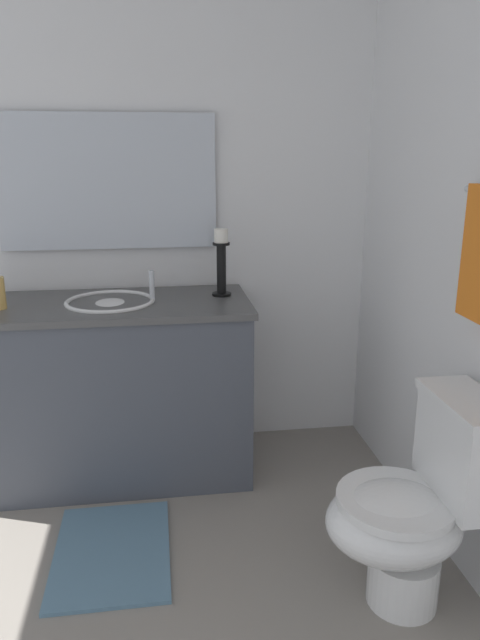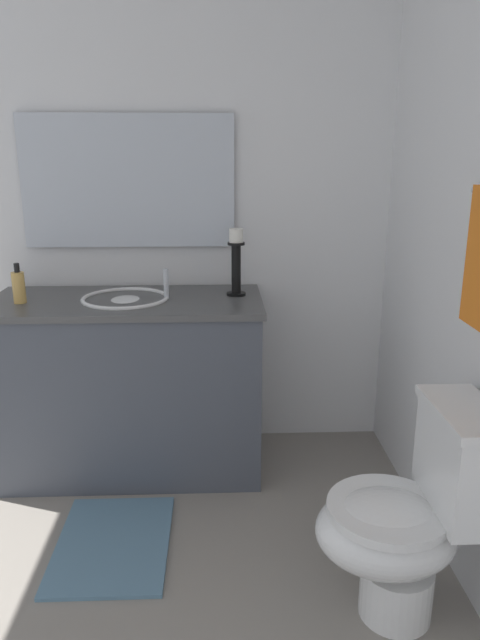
# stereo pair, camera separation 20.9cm
# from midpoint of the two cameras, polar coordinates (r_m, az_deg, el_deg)

# --- Properties ---
(floor) EXTENTS (2.50, 2.75, 0.02)m
(floor) POSITION_cam_midpoint_polar(r_m,az_deg,el_deg) (2.29, -17.57, -26.01)
(floor) COLOR gray
(floor) RESTS_ON ground
(wall_left) EXTENTS (0.04, 2.75, 2.45)m
(wall_left) POSITION_cam_midpoint_polar(r_m,az_deg,el_deg) (2.97, -15.90, 10.19)
(wall_left) COLOR white
(wall_left) RESTS_ON ground
(vanity_cabinet) EXTENTS (0.58, 1.27, 0.85)m
(vanity_cabinet) POSITION_cam_midpoint_polar(r_m,az_deg,el_deg) (2.83, -14.20, -6.67)
(vanity_cabinet) COLOR #474C56
(vanity_cabinet) RESTS_ON ground
(sink_basin) EXTENTS (0.40, 0.40, 0.24)m
(sink_basin) POSITION_cam_midpoint_polar(r_m,az_deg,el_deg) (2.71, -14.73, 0.88)
(sink_basin) COLOR white
(sink_basin) RESTS_ON vanity_cabinet
(mirror) EXTENTS (0.02, 1.02, 0.63)m
(mirror) POSITION_cam_midpoint_polar(r_m,az_deg,el_deg) (2.91, -14.95, 12.90)
(mirror) COLOR silver
(candle_holder_tall) EXTENTS (0.09, 0.09, 0.31)m
(candle_holder_tall) POSITION_cam_midpoint_polar(r_m,az_deg,el_deg) (2.72, -4.06, 5.77)
(candle_holder_tall) COLOR black
(candle_holder_tall) RESTS_ON vanity_cabinet
(toilet) EXTENTS (0.39, 0.54, 0.75)m
(toilet) POSITION_cam_midpoint_polar(r_m,az_deg,el_deg) (2.07, 13.83, -17.53)
(toilet) COLOR white
(toilet) RESTS_ON ground
(bath_mat) EXTENTS (0.60, 0.44, 0.02)m
(bath_mat) POSITION_cam_midpoint_polar(r_m,az_deg,el_deg) (2.50, -14.95, -21.15)
(bath_mat) COLOR slate
(bath_mat) RESTS_ON ground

